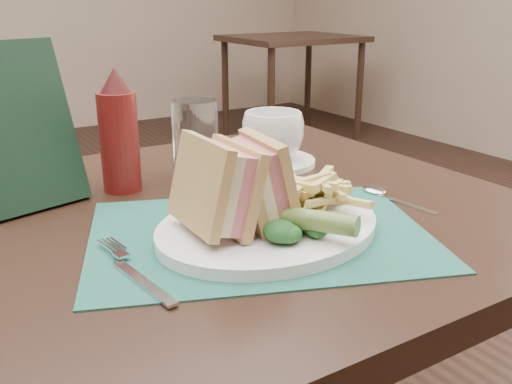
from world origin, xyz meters
The scene contains 15 objects.
table_bg_right centered at (2.15, 2.31, 0.38)m, with size 0.90×0.75×0.75m, color black, non-canonical shape.
placemat centered at (0.02, -0.61, 0.75)m, with size 0.42×0.30×0.00m, color #1A5344.
plate centered at (0.03, -0.61, 0.76)m, with size 0.30×0.24×0.01m, color white, non-canonical shape.
sandwich_half_a centered at (-0.06, -0.61, 0.82)m, with size 0.06×0.12×0.10m, color tan, non-canonical shape.
sandwich_half_b centered at (0.00, -0.61, 0.82)m, with size 0.06×0.11×0.10m, color tan, non-canonical shape.
kale_garnish centered at (0.04, -0.67, 0.78)m, with size 0.11×0.08×0.03m, color #163E19, non-canonical shape.
pickle_spear centered at (0.04, -0.68, 0.79)m, with size 0.03×0.03×0.12m, color #4F6A28.
fries_pile centered at (0.11, -0.61, 0.79)m, with size 0.18×0.20×0.05m, color tan, non-canonical shape.
fork centered at (-0.15, -0.63, 0.76)m, with size 0.03×0.17×0.01m, color silver, non-canonical shape.
spoon centered at (0.26, -0.61, 0.76)m, with size 0.03×0.15×0.01m, color silver, non-canonical shape.
saucer centered at (0.21, -0.36, 0.76)m, with size 0.15×0.15×0.01m, color white.
coffee_cup centered at (0.21, -0.36, 0.80)m, with size 0.11×0.11×0.08m, color white.
drinking_glass centered at (0.06, -0.37, 0.81)m, with size 0.07×0.07×0.13m, color silver.
ketchup_bottle centered at (-0.06, -0.35, 0.84)m, with size 0.06×0.06×0.19m, color #59110F, non-canonical shape.
check_presenter centered at (-0.20, -0.34, 0.86)m, with size 0.14×0.02×0.23m, color black.
Camera 1 is at (-0.33, -1.17, 1.04)m, focal length 40.00 mm.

